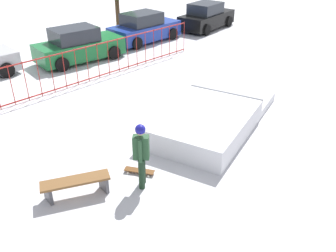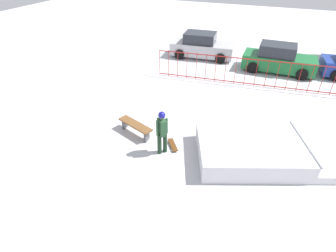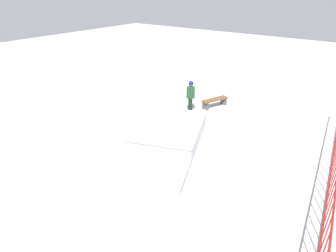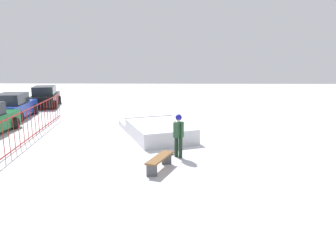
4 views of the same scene
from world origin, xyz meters
name	(u,v)px [view 2 (image 2 of 4)]	position (x,y,z in m)	size (l,w,h in m)	color
ground_plane	(241,150)	(0.00, 0.00, 0.00)	(60.00, 60.00, 0.00)	silver
skate_ramp	(263,151)	(0.76, -0.17, 0.32)	(5.97, 4.37, 0.74)	silver
skater	(162,130)	(-2.67, -1.20, 1.01)	(0.43, 0.42, 1.73)	black
skateboard	(173,145)	(-2.44, -0.74, 0.08)	(0.64, 0.76, 0.09)	#593314
perimeter_fence	(261,73)	(0.00, 5.86, 0.77)	(11.18, 1.13, 1.50)	maroon
park_bench	(135,126)	(-4.12, -0.52, 0.36)	(1.64, 0.94, 0.48)	brown
parked_car_silver	(202,46)	(-4.19, 9.22, 0.72)	(4.22, 2.18, 1.60)	#B7B7BC
parked_car_green	(278,59)	(0.72, 8.49, 0.72)	(4.12, 1.96, 1.60)	#196B33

